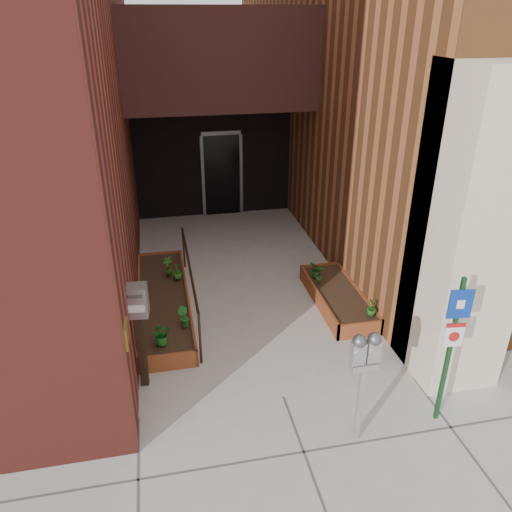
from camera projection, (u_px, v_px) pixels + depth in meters
ground at (283, 397)px, 7.03m from camera, size 80.00×80.00×0.00m
architecture at (201, 6)px, 10.85m from camera, size 20.00×14.60×10.00m
planter_left at (164, 302)px, 9.06m from camera, size 0.90×3.60×0.30m
planter_right at (338, 298)px, 9.19m from camera, size 0.80×2.20×0.30m
handrail at (190, 271)px, 8.84m from camera, size 0.04×3.34×0.90m
parking_meter at (365, 360)px, 5.81m from camera, size 0.36×0.17×1.60m
sign_post at (453, 337)px, 6.09m from camera, size 0.29×0.08×2.14m
payment_dropbox at (137, 315)px, 6.76m from camera, size 0.35×0.28×1.64m
shrub_left_a at (162, 334)px, 7.59m from camera, size 0.37×0.37×0.35m
shrub_left_b at (184, 317)px, 8.02m from camera, size 0.26×0.26×0.34m
shrub_left_c at (177, 271)px, 9.45m from camera, size 0.20×0.20×0.32m
shrub_left_d at (168, 266)px, 9.55m from camera, size 0.29×0.29×0.39m
shrub_right_a at (372, 308)px, 8.31m from camera, size 0.20×0.20×0.29m
shrub_right_b at (320, 274)px, 9.30m from camera, size 0.25×0.25×0.37m
shrub_right_c at (316, 270)px, 9.53m from camera, size 0.34×0.34×0.29m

